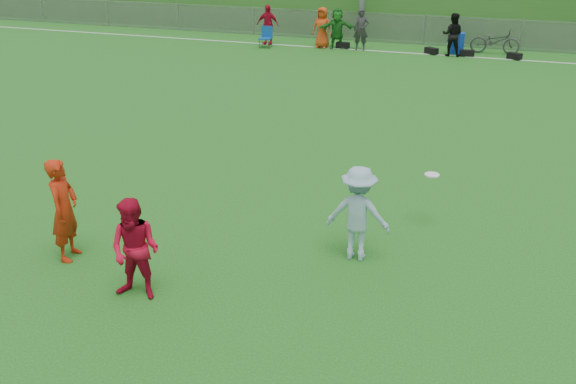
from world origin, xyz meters
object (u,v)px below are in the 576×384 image
at_px(player_red_left, 64,210).
at_px(player_red_center, 135,250).
at_px(frisbee, 432,175).
at_px(bicycle, 495,41).
at_px(player_blue, 358,214).
at_px(recycling_bin, 457,43).

bearing_deg(player_red_left, player_red_center, -123.17).
relative_size(frisbee, bicycle, 0.14).
distance_m(player_red_center, player_blue, 3.62).
bearing_deg(player_blue, player_red_left, 17.51).
bearing_deg(recycling_bin, player_blue, -90.28).
height_order(player_blue, bicycle, player_blue).
relative_size(frisbee, recycling_bin, 0.32).
xyz_separation_m(player_red_left, frisbee, (5.58, 3.17, 0.12)).
height_order(player_red_left, player_red_center, player_red_left).
relative_size(player_red_center, recycling_bin, 1.92).
relative_size(player_red_left, frisbee, 6.56).
relative_size(player_red_center, frisbee, 5.96).
relative_size(player_blue, bicycle, 0.84).
height_order(player_blue, recycling_bin, player_blue).
height_order(player_red_center, bicycle, player_red_center).
bearing_deg(player_red_left, recycling_bin, -24.73).
relative_size(player_blue, frisbee, 6.07).
distance_m(player_blue, bicycle, 18.52).
xyz_separation_m(player_red_left, bicycle, (6.15, 19.98, -0.37)).
height_order(player_red_center, player_blue, player_blue).
bearing_deg(player_red_center, player_red_left, 155.42).
relative_size(player_red_left, player_red_center, 1.10).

